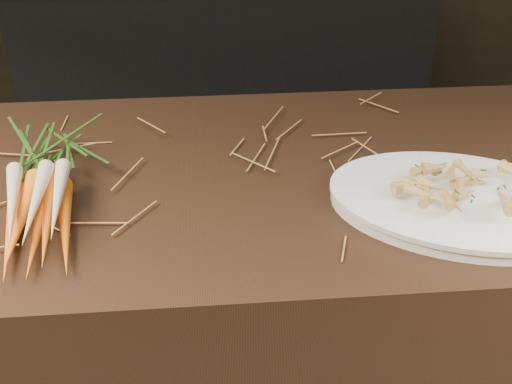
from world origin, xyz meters
TOP-DOWN VIEW (x-y plane):
  - main_counter at (0.00, 0.30)m, footprint 2.40×0.70m
  - back_counter at (0.30, 2.18)m, footprint 1.82×0.62m
  - straw_bedding at (0.00, 0.30)m, footprint 1.40×0.60m
  - root_veg_bunch at (-0.07, 0.26)m, footprint 0.18×0.47m
  - serving_platter at (0.62, 0.15)m, footprint 0.50×0.41m
  - roasted_veg_heap at (0.62, 0.15)m, footprint 0.25×0.21m

SIDE VIEW (x-z plane):
  - back_counter at x=0.30m, z-range 0.00..0.84m
  - main_counter at x=0.00m, z-range 0.00..0.90m
  - straw_bedding at x=0.00m, z-range 0.90..0.92m
  - serving_platter at x=0.62m, z-range 0.90..0.92m
  - root_veg_bunch at x=-0.07m, z-range 0.90..0.99m
  - roasted_veg_heap at x=0.62m, z-range 0.92..0.97m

